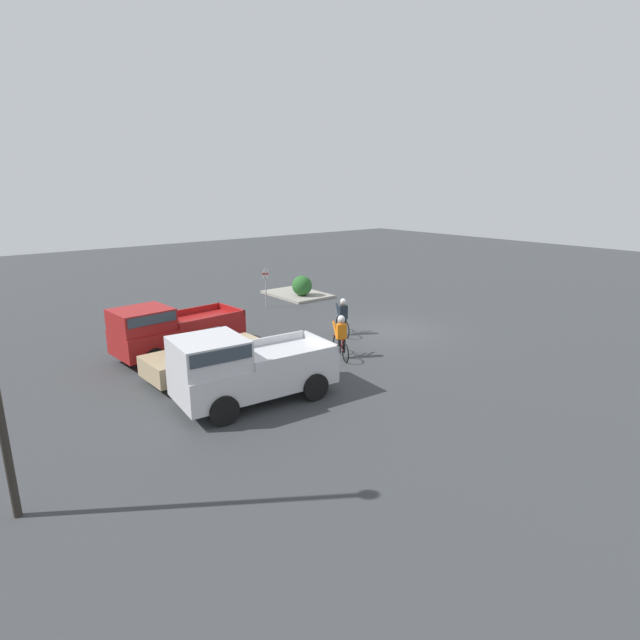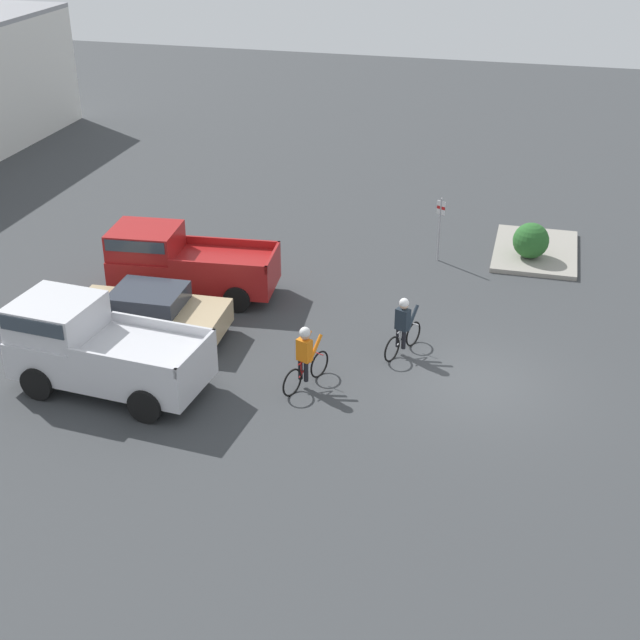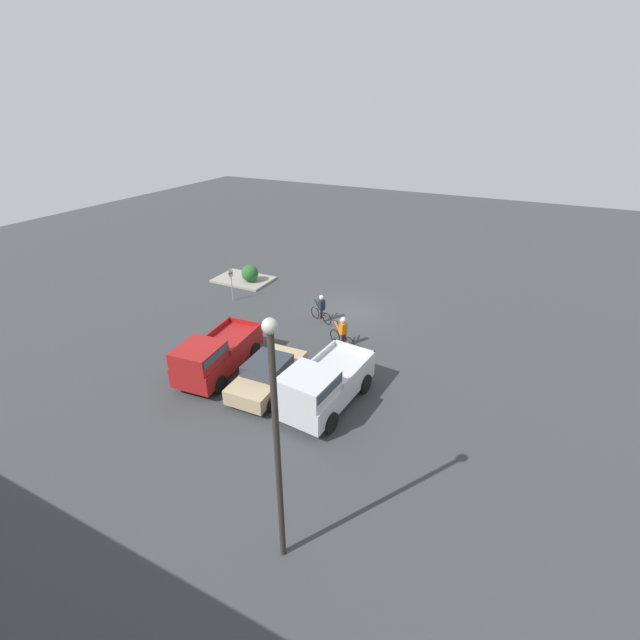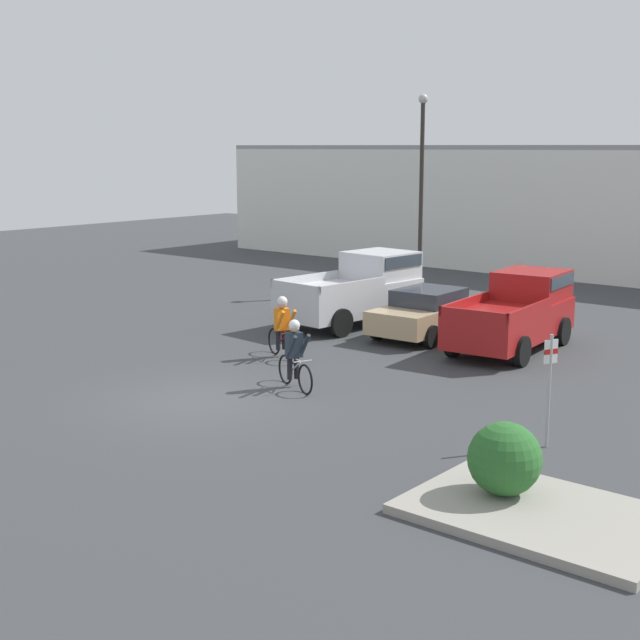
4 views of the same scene
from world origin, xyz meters
name	(u,v)px [view 4 (image 4 of 4)]	position (x,y,z in m)	size (l,w,h in m)	color
ground_plane	(200,400)	(0.00, 0.00, 0.00)	(80.00, 80.00, 0.00)	#383A3D
pickup_truck_0	(359,288)	(-2.57, 9.22, 1.15)	(2.64, 5.00, 2.22)	silver
sedan_0	(429,312)	(0.20, 9.02, 0.72)	(2.11, 4.31, 1.42)	tan
pickup_truck_1	(517,310)	(2.96, 9.22, 1.07)	(2.49, 5.08, 2.06)	maroon
cyclist_0	(295,353)	(0.99, 2.08, 0.84)	(1.66, 0.74, 1.66)	black
cyclist_1	(282,326)	(-1.27, 4.17, 0.87)	(1.73, 0.76, 1.69)	black
fire_lane_sign	(550,379)	(7.39, 1.99, 1.32)	(0.15, 0.28, 2.17)	#9E9EA3
lamppost	(421,179)	(-4.44, 15.53, 4.33)	(0.36, 0.36, 7.47)	#2D2823
curb_island	(541,514)	(8.80, -1.13, 0.07)	(3.95, 2.73, 0.15)	gray
shrub	(505,459)	(8.06, -0.94, 0.74)	(1.18, 1.18, 1.18)	#286028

